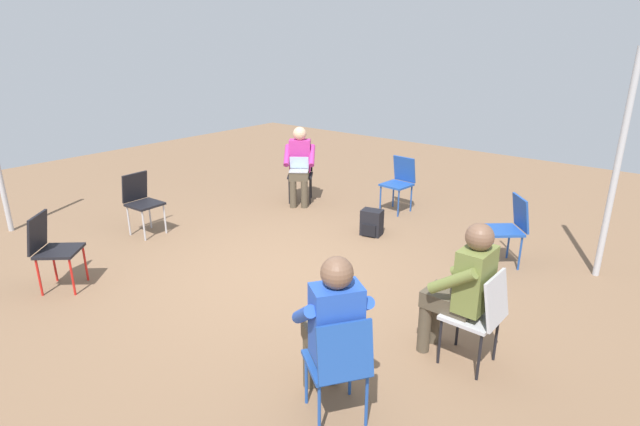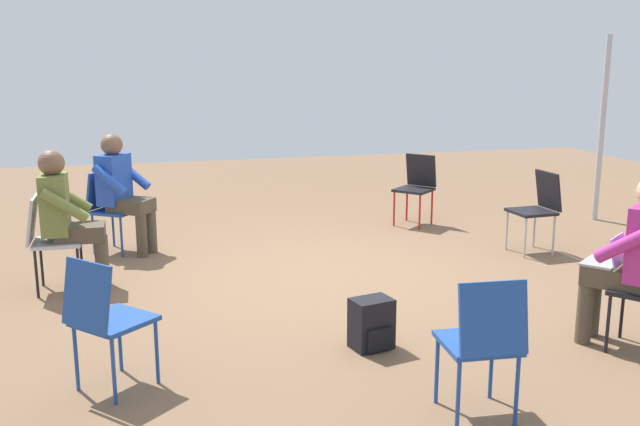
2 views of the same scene
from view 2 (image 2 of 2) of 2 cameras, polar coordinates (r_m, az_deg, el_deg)
name	(u,v)px [view 2 (image 2 of 2)]	position (r m, az deg, el deg)	size (l,w,h in m)	color
ground_plane	(322,276)	(6.68, 0.16, -5.08)	(15.74, 15.74, 0.00)	brown
chair_north	(483,338)	(4.08, 12.93, -9.71)	(0.43, 0.47, 0.85)	#1E4799
chair_west	(538,206)	(7.73, 17.02, 0.57)	(0.46, 0.42, 0.85)	black
chair_southeast	(109,205)	(7.74, -16.49, 0.62)	(0.58, 0.57, 0.85)	#1E4799
chair_southwest	(416,184)	(8.72, 7.72, 2.31)	(0.59, 0.58, 0.85)	black
chair_east	(48,236)	(6.57, -20.92, -1.73)	(0.44, 0.41, 0.85)	#B7B7BC
chair_northeast	(104,315)	(4.50, -16.87, -7.80)	(0.59, 0.58, 0.85)	#1E4799
person_with_laptop	(633,253)	(5.34, 23.74, -2.94)	(0.63, 0.64, 1.24)	#4C4233
person_in_blue	(122,187)	(7.60, -15.56, 2.00)	(0.63, 0.63, 1.24)	#4C4233
person_in_olive	(67,213)	(6.51, -19.60, 0.03)	(0.53, 0.50, 1.24)	#4C4233
backpack_near_laptop_user	(371,326)	(5.07, 4.13, -9.04)	(0.32, 0.29, 0.36)	black
tent_pole_near	(602,129)	(9.44, 21.62, 6.24)	(0.07, 0.07, 2.27)	#B2B2B7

